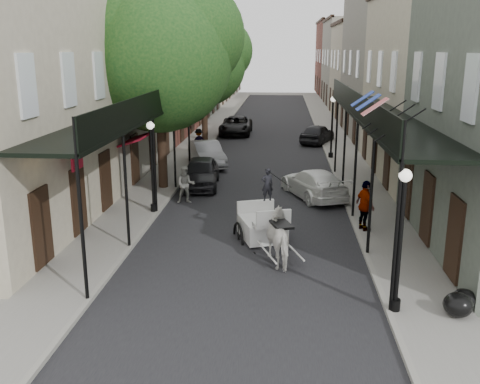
% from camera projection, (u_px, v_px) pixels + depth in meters
% --- Properties ---
extents(ground, '(140.00, 140.00, 0.00)m').
position_uv_depth(ground, '(242.00, 277.00, 16.00)').
color(ground, gray).
rests_on(ground, ground).
extents(road, '(8.00, 90.00, 0.01)m').
position_uv_depth(road, '(265.00, 152.00, 35.25)').
color(road, black).
rests_on(road, ground).
extents(sidewalk_left, '(2.20, 90.00, 0.12)m').
position_uv_depth(sidewalk_left, '(190.00, 150.00, 35.63)').
color(sidewalk_left, gray).
rests_on(sidewalk_left, ground).
extents(sidewalk_right, '(2.20, 90.00, 0.12)m').
position_uv_depth(sidewalk_right, '(342.00, 152.00, 34.84)').
color(sidewalk_right, gray).
rests_on(sidewalk_right, ground).
extents(building_row_left, '(5.00, 80.00, 10.50)m').
position_uv_depth(building_row_left, '(167.00, 66.00, 44.19)').
color(building_row_left, '#BCB296').
rests_on(building_row_left, ground).
extents(building_row_right, '(5.00, 80.00, 10.50)m').
position_uv_depth(building_row_right, '(378.00, 66.00, 42.83)').
color(building_row_right, gray).
rests_on(building_row_right, ground).
extents(gallery_left, '(2.20, 18.05, 4.88)m').
position_uv_depth(gallery_left, '(139.00, 113.00, 22.04)').
color(gallery_left, black).
rests_on(gallery_left, sidewalk_left).
extents(gallery_right, '(2.20, 18.05, 4.88)m').
position_uv_depth(gallery_right, '(375.00, 115.00, 21.29)').
color(gallery_right, black).
rests_on(gallery_right, sidewalk_right).
extents(tree_near, '(7.31, 6.80, 9.63)m').
position_uv_depth(tree_near, '(168.00, 51.00, 24.44)').
color(tree_near, '#382619').
rests_on(tree_near, sidewalk_left).
extents(tree_far, '(6.45, 6.00, 8.61)m').
position_uv_depth(tree_far, '(209.00, 60.00, 38.09)').
color(tree_far, '#382619').
rests_on(tree_far, sidewalk_left).
extents(lamppost_right_near, '(0.32, 0.32, 3.71)m').
position_uv_depth(lamppost_right_near, '(400.00, 239.00, 13.22)').
color(lamppost_right_near, black).
rests_on(lamppost_right_near, sidewalk_right).
extents(lamppost_left, '(0.32, 0.32, 3.71)m').
position_uv_depth(lamppost_left, '(152.00, 165.00, 21.56)').
color(lamppost_left, black).
rests_on(lamppost_left, sidewalk_left).
extents(lamppost_right_far, '(0.32, 0.32, 3.71)m').
position_uv_depth(lamppost_right_far, '(332.00, 126.00, 32.47)').
color(lamppost_right_far, black).
rests_on(lamppost_right_far, sidewalk_right).
extents(horse, '(1.48, 2.13, 1.65)m').
position_uv_depth(horse, '(282.00, 238.00, 16.86)').
color(horse, silver).
rests_on(horse, ground).
extents(carriage, '(2.21, 2.74, 2.75)m').
position_uv_depth(carriage, '(259.00, 208.00, 19.19)').
color(carriage, black).
rests_on(carriage, ground).
extents(pedestrian_walking, '(0.94, 0.81, 1.66)m').
position_uv_depth(pedestrian_walking, '(186.00, 185.00, 23.44)').
color(pedestrian_walking, '#A4A49A').
rests_on(pedestrian_walking, ground).
extents(pedestrian_sidewalk_left, '(1.19, 1.01, 1.60)m').
position_uv_depth(pedestrian_sidewalk_left, '(199.00, 141.00, 33.96)').
color(pedestrian_sidewalk_left, gray).
rests_on(pedestrian_sidewalk_left, sidewalk_left).
extents(pedestrian_sidewalk_right, '(0.86, 1.19, 1.88)m').
position_uv_depth(pedestrian_sidewalk_right, '(365.00, 206.00, 19.53)').
color(pedestrian_sidewalk_right, gray).
rests_on(pedestrian_sidewalk_right, sidewalk_right).
extents(car_left_near, '(2.03, 4.35, 1.44)m').
position_uv_depth(car_left_near, '(201.00, 172.00, 26.27)').
color(car_left_near, black).
rests_on(car_left_near, ground).
extents(car_left_mid, '(2.90, 4.55, 1.42)m').
position_uv_depth(car_left_mid, '(207.00, 154.00, 30.93)').
color(car_left_mid, gray).
rests_on(car_left_mid, ground).
extents(car_left_far, '(2.37, 5.13, 1.42)m').
position_uv_depth(car_left_far, '(236.00, 126.00, 42.35)').
color(car_left_far, black).
rests_on(car_left_far, ground).
extents(car_right_near, '(3.37, 4.86, 1.31)m').
position_uv_depth(car_right_near, '(314.00, 183.00, 24.40)').
color(car_right_near, white).
rests_on(car_right_near, ground).
extents(car_right_far, '(2.99, 4.41, 1.40)m').
position_uv_depth(car_right_far, '(317.00, 134.00, 38.36)').
color(car_right_far, black).
rests_on(car_right_far, ground).
extents(trash_bags, '(0.98, 1.13, 0.62)m').
position_uv_depth(trash_bags, '(460.00, 302.00, 13.49)').
color(trash_bags, black).
rests_on(trash_bags, sidewalk_right).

